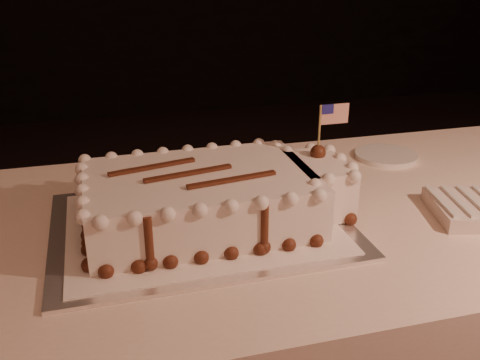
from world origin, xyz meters
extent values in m
cube|color=beige|center=(0.00, 0.60, 0.38)|extent=(2.40, 0.80, 0.75)
cube|color=white|center=(-0.41, 0.58, 0.75)|extent=(0.58, 0.44, 0.01)
cube|color=white|center=(-0.41, 0.58, 0.76)|extent=(0.52, 0.39, 0.00)
cube|color=white|center=(-0.41, 0.58, 0.81)|extent=(0.43, 0.29, 0.10)
cube|color=white|center=(-0.17, 0.58, 0.81)|extent=(0.10, 0.16, 0.10)
sphere|color=#562615|center=(-0.60, 0.43, 0.77)|extent=(0.03, 0.03, 0.03)
sphere|color=#562615|center=(-0.55, 0.43, 0.77)|extent=(0.03, 0.03, 0.03)
sphere|color=#562615|center=(-0.49, 0.43, 0.77)|extent=(0.03, 0.03, 0.03)
sphere|color=#562615|center=(-0.44, 0.43, 0.77)|extent=(0.03, 0.03, 0.03)
sphere|color=#562615|center=(-0.39, 0.43, 0.77)|extent=(0.03, 0.03, 0.03)
sphere|color=#562615|center=(-0.33, 0.44, 0.77)|extent=(0.03, 0.03, 0.03)
sphere|color=#562615|center=(-0.28, 0.44, 0.77)|extent=(0.03, 0.03, 0.03)
sphere|color=#562615|center=(-0.23, 0.44, 0.77)|extent=(0.03, 0.03, 0.03)
sphere|color=#562615|center=(-0.22, 0.48, 0.77)|extent=(0.03, 0.03, 0.03)
sphere|color=#562615|center=(-0.18, 0.50, 0.77)|extent=(0.03, 0.03, 0.03)
sphere|color=#562615|center=(-0.13, 0.50, 0.77)|extent=(0.03, 0.03, 0.03)
sphere|color=#562615|center=(-0.12, 0.54, 0.77)|extent=(0.03, 0.03, 0.03)
sphere|color=#562615|center=(-0.12, 0.59, 0.77)|extent=(0.03, 0.03, 0.03)
sphere|color=#562615|center=(-0.12, 0.64, 0.77)|extent=(0.03, 0.03, 0.03)
sphere|color=#562615|center=(-0.15, 0.66, 0.77)|extent=(0.03, 0.03, 0.03)
sphere|color=#562615|center=(-0.21, 0.66, 0.77)|extent=(0.03, 0.03, 0.03)
sphere|color=#562615|center=(-0.22, 0.70, 0.77)|extent=(0.03, 0.03, 0.03)
sphere|color=#562615|center=(-0.25, 0.72, 0.77)|extent=(0.03, 0.03, 0.03)
sphere|color=#562615|center=(-0.30, 0.72, 0.77)|extent=(0.03, 0.03, 0.03)
sphere|color=#562615|center=(-0.36, 0.72, 0.77)|extent=(0.03, 0.03, 0.03)
sphere|color=#562615|center=(-0.41, 0.72, 0.77)|extent=(0.03, 0.03, 0.03)
sphere|color=#562615|center=(-0.46, 0.72, 0.77)|extent=(0.03, 0.03, 0.03)
sphere|color=#562615|center=(-0.52, 0.72, 0.77)|extent=(0.03, 0.03, 0.03)
sphere|color=#562615|center=(-0.57, 0.72, 0.77)|extent=(0.03, 0.03, 0.03)
sphere|color=#562615|center=(-0.62, 0.72, 0.77)|extent=(0.03, 0.03, 0.03)
sphere|color=#562615|center=(-0.63, 0.67, 0.77)|extent=(0.03, 0.03, 0.03)
sphere|color=#562615|center=(-0.63, 0.62, 0.77)|extent=(0.03, 0.03, 0.03)
sphere|color=#562615|center=(-0.63, 0.57, 0.77)|extent=(0.03, 0.03, 0.03)
sphere|color=#562615|center=(-0.63, 0.51, 0.77)|extent=(0.03, 0.03, 0.03)
sphere|color=#562615|center=(-0.63, 0.46, 0.77)|extent=(0.03, 0.03, 0.03)
sphere|color=white|center=(-0.60, 0.43, 0.86)|extent=(0.03, 0.03, 0.03)
sphere|color=white|center=(-0.55, 0.43, 0.86)|extent=(0.03, 0.03, 0.03)
sphere|color=white|center=(-0.49, 0.43, 0.86)|extent=(0.03, 0.03, 0.03)
sphere|color=white|center=(-0.44, 0.43, 0.86)|extent=(0.03, 0.03, 0.03)
sphere|color=white|center=(-0.39, 0.43, 0.86)|extent=(0.03, 0.03, 0.03)
sphere|color=white|center=(-0.33, 0.44, 0.86)|extent=(0.03, 0.03, 0.03)
sphere|color=white|center=(-0.28, 0.44, 0.86)|extent=(0.03, 0.03, 0.03)
sphere|color=white|center=(-0.23, 0.44, 0.86)|extent=(0.03, 0.03, 0.03)
sphere|color=white|center=(-0.22, 0.48, 0.86)|extent=(0.03, 0.03, 0.03)
sphere|color=white|center=(-0.18, 0.50, 0.86)|extent=(0.03, 0.03, 0.03)
sphere|color=white|center=(-0.13, 0.50, 0.86)|extent=(0.03, 0.03, 0.03)
sphere|color=white|center=(-0.12, 0.54, 0.86)|extent=(0.03, 0.03, 0.03)
sphere|color=white|center=(-0.12, 0.59, 0.86)|extent=(0.03, 0.03, 0.03)
sphere|color=white|center=(-0.12, 0.64, 0.86)|extent=(0.03, 0.03, 0.03)
sphere|color=white|center=(-0.15, 0.66, 0.86)|extent=(0.03, 0.03, 0.03)
sphere|color=white|center=(-0.21, 0.66, 0.86)|extent=(0.03, 0.03, 0.03)
sphere|color=white|center=(-0.22, 0.70, 0.86)|extent=(0.03, 0.03, 0.03)
sphere|color=white|center=(-0.25, 0.72, 0.86)|extent=(0.03, 0.03, 0.03)
sphere|color=white|center=(-0.30, 0.72, 0.86)|extent=(0.03, 0.03, 0.03)
sphere|color=white|center=(-0.36, 0.72, 0.86)|extent=(0.03, 0.03, 0.03)
sphere|color=white|center=(-0.41, 0.72, 0.86)|extent=(0.03, 0.03, 0.03)
sphere|color=white|center=(-0.46, 0.72, 0.86)|extent=(0.03, 0.03, 0.03)
sphere|color=white|center=(-0.52, 0.72, 0.86)|extent=(0.03, 0.03, 0.03)
sphere|color=white|center=(-0.57, 0.72, 0.86)|extent=(0.03, 0.03, 0.03)
sphere|color=white|center=(-0.62, 0.72, 0.86)|extent=(0.03, 0.03, 0.03)
sphere|color=white|center=(-0.63, 0.67, 0.86)|extent=(0.03, 0.03, 0.03)
sphere|color=white|center=(-0.63, 0.62, 0.86)|extent=(0.03, 0.03, 0.03)
sphere|color=white|center=(-0.63, 0.57, 0.86)|extent=(0.03, 0.03, 0.03)
sphere|color=white|center=(-0.63, 0.51, 0.86)|extent=(0.03, 0.03, 0.03)
sphere|color=white|center=(-0.63, 0.46, 0.86)|extent=(0.03, 0.03, 0.03)
cylinder|color=#562615|center=(-0.53, 0.43, 0.81)|extent=(0.01, 0.01, 0.09)
sphere|color=#562615|center=(-0.53, 0.43, 0.77)|extent=(0.02, 0.02, 0.02)
cylinder|color=#562615|center=(-0.33, 0.44, 0.81)|extent=(0.01, 0.01, 0.09)
sphere|color=#562615|center=(-0.33, 0.44, 0.77)|extent=(0.02, 0.02, 0.02)
cylinder|color=#562615|center=(-0.19, 0.50, 0.81)|extent=(0.01, 0.01, 0.09)
sphere|color=#562615|center=(-0.19, 0.50, 0.77)|extent=(0.02, 0.02, 0.02)
cylinder|color=#562615|center=(-0.12, 0.62, 0.81)|extent=(0.01, 0.01, 0.09)
sphere|color=#562615|center=(-0.12, 0.62, 0.77)|extent=(0.02, 0.02, 0.02)
cylinder|color=#562615|center=(-0.22, 0.72, 0.81)|extent=(0.01, 0.01, 0.09)
sphere|color=#562615|center=(-0.22, 0.72, 0.77)|extent=(0.02, 0.02, 0.02)
cylinder|color=#562615|center=(-0.42, 0.72, 0.81)|extent=(0.01, 0.01, 0.09)
sphere|color=#562615|center=(-0.42, 0.72, 0.77)|extent=(0.02, 0.02, 0.02)
cylinder|color=#562615|center=(-0.62, 0.72, 0.81)|extent=(0.01, 0.01, 0.09)
sphere|color=#562615|center=(-0.62, 0.72, 0.77)|extent=(0.02, 0.02, 0.02)
cylinder|color=#562615|center=(-0.63, 0.53, 0.81)|extent=(0.01, 0.01, 0.09)
sphere|color=#562615|center=(-0.63, 0.53, 0.77)|extent=(0.02, 0.02, 0.02)
cube|color=#562615|center=(-0.50, 0.63, 0.87)|extent=(0.17, 0.05, 0.01)
cube|color=#562615|center=(-0.43, 0.58, 0.87)|extent=(0.17, 0.04, 0.01)
cube|color=#562615|center=(-0.36, 0.53, 0.87)|extent=(0.17, 0.04, 0.01)
sphere|color=#562615|center=(-0.16, 0.61, 0.87)|extent=(0.03, 0.03, 0.03)
cylinder|color=#A68547|center=(-0.16, 0.61, 0.91)|extent=(0.00, 0.00, 0.12)
cube|color=red|center=(-0.13, 0.61, 0.95)|extent=(0.06, 0.00, 0.04)
cube|color=navy|center=(-0.14, 0.61, 0.96)|extent=(0.02, 0.00, 0.02)
cube|color=white|center=(0.07, 0.50, 0.78)|extent=(0.04, 0.14, 0.01)
cube|color=white|center=(0.10, 0.49, 0.78)|extent=(0.04, 0.14, 0.01)
cube|color=white|center=(0.13, 0.48, 0.78)|extent=(0.04, 0.14, 0.01)
cylinder|color=white|center=(0.13, 0.83, 0.76)|extent=(0.16, 0.16, 0.01)
camera|label=1|loc=(-0.58, -0.34, 1.25)|focal=40.00mm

